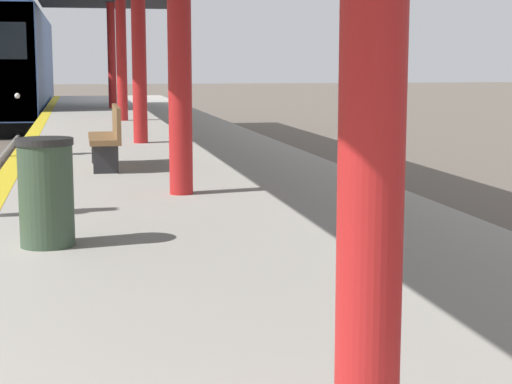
{
  "coord_description": "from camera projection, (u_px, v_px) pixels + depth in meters",
  "views": [
    {
      "loc": [
        2.65,
        -1.84,
        2.43
      ],
      "look_at": [
        7.55,
        21.85,
        -1.23
      ],
      "focal_mm": 60.0,
      "sensor_mm": 36.0,
      "label": 1
    }
  ],
  "objects": [
    {
      "name": "train",
      "position": [
        12.0,
        65.0,
        35.42
      ],
      "size": [
        2.78,
        18.42,
        4.6
      ],
      "color": "black",
      "rests_on": "ground"
    },
    {
      "name": "trash_bin",
      "position": [
        46.0,
        192.0,
        7.23
      ],
      "size": [
        0.48,
        0.48,
        0.92
      ],
      "color": "#384C38",
      "rests_on": "platform_right"
    },
    {
      "name": "bench",
      "position": [
        108.0,
        135.0,
        12.66
      ],
      "size": [
        0.44,
        1.63,
        0.92
      ],
      "color": "brown",
      "rests_on": "platform_right"
    }
  ]
}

